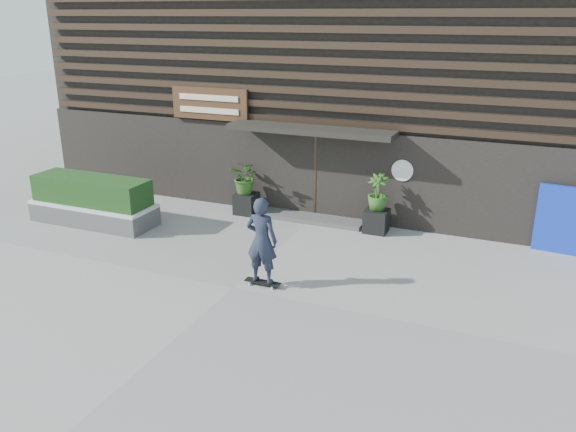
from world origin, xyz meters
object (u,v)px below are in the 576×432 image
at_px(blue_tarp, 576,222).
at_px(raised_bed, 94,214).
at_px(planter_pot_left, 246,203).
at_px(planter_pot_right, 376,221).
at_px(skateboarder, 262,241).

bearing_deg(blue_tarp, raised_bed, -161.89).
xyz_separation_m(raised_bed, blue_tarp, (11.96, 2.61, 0.58)).
distance_m(planter_pot_left, raised_bed, 4.19).
relative_size(planter_pot_right, skateboarder, 0.31).
bearing_deg(skateboarder, planter_pot_left, 120.81).
bearing_deg(planter_pot_left, skateboarder, -59.19).
height_order(blue_tarp, skateboarder, skateboarder).
height_order(planter_pot_right, raised_bed, planter_pot_right).
bearing_deg(planter_pot_right, blue_tarp, 3.68).
bearing_deg(raised_bed, blue_tarp, 12.29).
bearing_deg(raised_bed, skateboarder, -16.47).
bearing_deg(planter_pot_right, raised_bed, -162.46).
xyz_separation_m(planter_pot_left, raised_bed, (-3.50, -2.31, -0.05)).
height_order(planter_pot_left, blue_tarp, blue_tarp).
distance_m(blue_tarp, skateboarder, 7.46).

